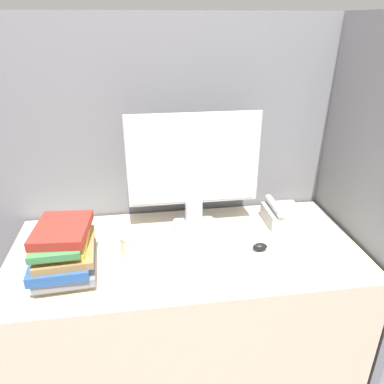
# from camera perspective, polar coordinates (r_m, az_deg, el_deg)

# --- Properties ---
(cubicle_panel_rear) EXTENTS (1.86, 0.04, 1.65)m
(cubicle_panel_rear) POSITION_cam_1_polar(r_m,az_deg,el_deg) (1.88, -2.47, -0.05)
(cubicle_panel_rear) COLOR slate
(cubicle_panel_rear) RESTS_ON ground_plane
(cubicle_panel_right) EXTENTS (0.04, 0.74, 1.65)m
(cubicle_panel_right) POSITION_cam_1_polar(r_m,az_deg,el_deg) (1.82, 23.59, -3.15)
(cubicle_panel_right) COLOR slate
(cubicle_panel_right) RESTS_ON ground_plane
(desk) EXTENTS (1.46, 0.68, 0.74)m
(desk) POSITION_cam_1_polar(r_m,az_deg,el_deg) (1.82, -0.86, -18.29)
(desk) COLOR beige
(desk) RESTS_ON ground_plane
(monitor) EXTENTS (0.58, 0.19, 0.53)m
(monitor) POSITION_cam_1_polar(r_m,az_deg,el_deg) (1.65, 0.29, 2.96)
(monitor) COLOR #B7B7BC
(monitor) RESTS_ON desk
(keyboard) EXTENTS (0.39, 0.17, 0.02)m
(keyboard) POSITION_cam_1_polar(r_m,az_deg,el_deg) (1.53, 1.32, -9.76)
(keyboard) COLOR silver
(keyboard) RESTS_ON desk
(mouse) EXTENTS (0.06, 0.04, 0.03)m
(mouse) POSITION_cam_1_polar(r_m,az_deg,el_deg) (1.60, 10.32, -8.23)
(mouse) COLOR black
(mouse) RESTS_ON desk
(coffee_cup) EXTENTS (0.09, 0.09, 0.11)m
(coffee_cup) POSITION_cam_1_polar(r_m,az_deg,el_deg) (1.53, -9.20, -8.07)
(coffee_cup) COLOR beige
(coffee_cup) RESTS_ON desk
(book_stack) EXTENTS (0.24, 0.32, 0.20)m
(book_stack) POSITION_cam_1_polar(r_m,az_deg,el_deg) (1.48, -18.99, -8.51)
(book_stack) COLOR #C6B78C
(book_stack) RESTS_ON desk
(desk_telephone) EXTENTS (0.16, 0.18, 0.11)m
(desk_telephone) POSITION_cam_1_polar(r_m,az_deg,el_deg) (1.81, 13.53, -3.36)
(desk_telephone) COLOR #99999E
(desk_telephone) RESTS_ON desk
(paper_pile) EXTENTS (0.24, 0.27, 0.01)m
(paper_pile) POSITION_cam_1_polar(r_m,az_deg,el_deg) (1.63, 20.52, -9.42)
(paper_pile) COLOR white
(paper_pile) RESTS_ON desk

